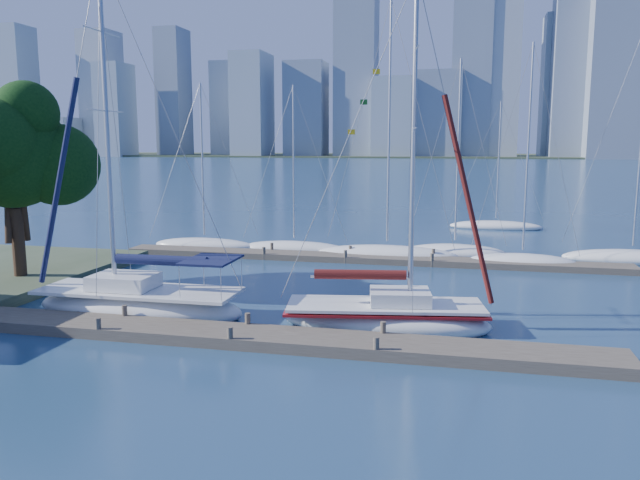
# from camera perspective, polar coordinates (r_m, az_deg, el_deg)

# --- Properties ---
(ground) EXTENTS (700.00, 700.00, 0.00)m
(ground) POSITION_cam_1_polar(r_m,az_deg,el_deg) (22.60, -7.37, -9.20)
(ground) COLOR navy
(ground) RESTS_ON ground
(near_dock) EXTENTS (26.00, 2.00, 0.40)m
(near_dock) POSITION_cam_1_polar(r_m,az_deg,el_deg) (22.54, -7.38, -8.72)
(near_dock) COLOR #443B32
(near_dock) RESTS_ON ground
(far_dock) EXTENTS (30.00, 1.80, 0.36)m
(far_dock) POSITION_cam_1_polar(r_m,az_deg,el_deg) (37.18, 4.08, -1.70)
(far_dock) COLOR #443B32
(far_dock) RESTS_ON ground
(far_shore) EXTENTS (800.00, 100.00, 1.50)m
(far_shore) POSITION_cam_1_polar(r_m,az_deg,el_deg) (340.29, 11.68, 7.50)
(far_shore) COLOR #38472D
(far_shore) RESTS_ON ground
(tree) EXTENTS (7.40, 6.75, 9.86)m
(tree) POSITION_cam_1_polar(r_m,az_deg,el_deg) (33.60, -26.34, 7.38)
(tree) COLOR black
(tree) RESTS_ON ground
(sailboat_navy) EXTENTS (8.99, 3.03, 14.76)m
(sailboat_navy) POSITION_cam_1_polar(r_m,az_deg,el_deg) (26.64, -16.29, -4.20)
(sailboat_navy) COLOR white
(sailboat_navy) RESTS_ON ground
(sailboat_maroon) EXTENTS (8.30, 3.88, 13.43)m
(sailboat_maroon) POSITION_cam_1_polar(r_m,az_deg,el_deg) (23.92, 6.02, -5.45)
(sailboat_maroon) COLOR white
(sailboat_maroon) RESTS_ON ground
(bg_boat_0) EXTENTS (7.36, 4.65, 11.14)m
(bg_boat_0) POSITION_cam_1_polar(r_m,az_deg,el_deg) (42.47, -10.49, -0.43)
(bg_boat_0) COLOR white
(bg_boat_0) RESTS_ON ground
(bg_boat_1) EXTENTS (7.09, 2.16, 10.89)m
(bg_boat_1) POSITION_cam_1_polar(r_m,az_deg,el_deg) (40.65, -2.37, -0.71)
(bg_boat_1) COLOR white
(bg_boat_1) RESTS_ON ground
(bg_boat_2) EXTENTS (8.97, 5.39, 15.58)m
(bg_boat_2) POSITION_cam_1_polar(r_m,az_deg,el_deg) (38.36, 6.14, -1.23)
(bg_boat_2) COLOR white
(bg_boat_2) RESTS_ON ground
(bg_boat_3) EXTENTS (6.73, 4.09, 12.32)m
(bg_boat_3) POSITION_cam_1_polar(r_m,az_deg,el_deg) (39.79, 12.21, -1.06)
(bg_boat_3) COLOR white
(bg_boat_3) RESTS_ON ground
(bg_boat_4) EXTENTS (6.51, 4.20, 12.76)m
(bg_boat_4) POSITION_cam_1_polar(r_m,az_deg,el_deg) (37.65, 18.02, -1.86)
(bg_boat_4) COLOR white
(bg_boat_4) RESTS_ON ground
(bg_boat_5) EXTENTS (8.21, 4.39, 14.63)m
(bg_boat_5) POSITION_cam_1_polar(r_m,az_deg,el_deg) (41.28, 26.64, -1.44)
(bg_boat_5) COLOR white
(bg_boat_5) RESTS_ON ground
(bg_boat_7) EXTENTS (7.52, 2.36, 10.58)m
(bg_boat_7) POSITION_cam_1_polar(r_m,az_deg,el_deg) (53.30, 15.77, 1.24)
(bg_boat_7) COLOR white
(bg_boat_7) RESTS_ON ground
(skyline) EXTENTS (504.16, 51.31, 109.07)m
(skyline) POSITION_cam_1_polar(r_m,az_deg,el_deg) (312.25, 15.90, 13.70)
(skyline) COLOR gray
(skyline) RESTS_ON ground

